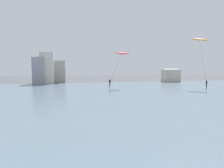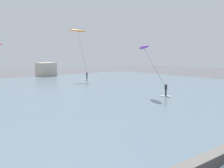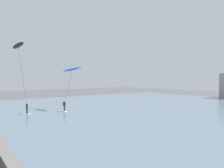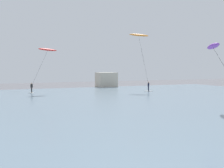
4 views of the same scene
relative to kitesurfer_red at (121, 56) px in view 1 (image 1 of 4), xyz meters
The scene contains 4 objects.
water_bay 17.47m from the kitesurfer_red, 101.05° to the right, with size 84.00×52.00×0.10m, color slate.
far_shore_buildings 14.89m from the kitesurfer_red, 129.87° to the left, with size 35.96×5.07×7.45m.
kitesurfer_red is the anchor object (origin of this frame).
kitesurfer_orange 16.25m from the kitesurfer_red, ahead, with size 3.51×3.63×10.20m.
Camera 1 is at (-7.36, -6.60, 6.89)m, focal length 41.92 mm.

